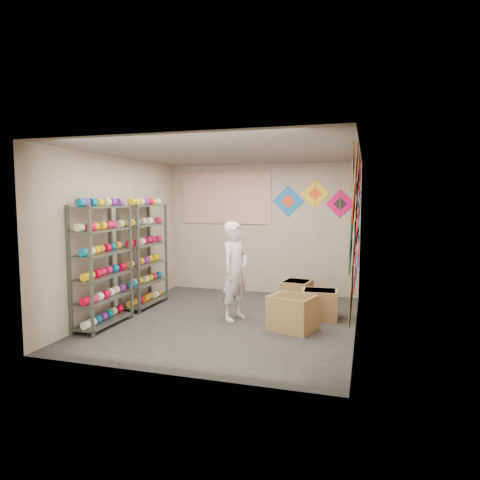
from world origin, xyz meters
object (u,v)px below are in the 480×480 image
(carton_b, at_px, (320,304))
(carton_c, at_px, (297,293))
(shelf_rack_front, at_px, (102,266))
(shelf_rack_back, at_px, (144,255))
(carton_a, at_px, (292,313))
(shopkeeper, at_px, (235,271))

(carton_b, relative_size, carton_c, 1.08)
(carton_b, bearing_deg, carton_c, 121.74)
(shelf_rack_front, relative_size, shelf_rack_back, 1.00)
(shelf_rack_front, relative_size, carton_a, 2.98)
(shopkeeper, height_order, carton_c, shopkeeper)
(shopkeeper, distance_m, carton_b, 1.52)
(shelf_rack_back, xyz_separation_m, shopkeeper, (1.85, -0.34, -0.14))
(shelf_rack_front, distance_m, shelf_rack_back, 1.30)
(shelf_rack_front, bearing_deg, carton_a, 12.73)
(shelf_rack_back, relative_size, carton_a, 2.98)
(shopkeeper, xyz_separation_m, carton_a, (1.01, -0.31, -0.54))
(shelf_rack_front, distance_m, carton_a, 3.01)
(shelf_rack_front, xyz_separation_m, shopkeeper, (1.85, 0.96, -0.14))
(shelf_rack_back, xyz_separation_m, carton_c, (2.69, 0.82, -0.71))
(shelf_rack_front, relative_size, carton_c, 3.52)
(shelf_rack_front, xyz_separation_m, shelf_rack_back, (0.00, 1.30, 0.00))
(shopkeeper, bearing_deg, shelf_rack_front, 136.29)
(shopkeeper, relative_size, carton_b, 2.76)
(carton_a, bearing_deg, carton_c, 114.05)
(carton_c, bearing_deg, shelf_rack_back, -153.95)
(shopkeeper, xyz_separation_m, carton_b, (1.33, 0.45, -0.57))
(carton_a, bearing_deg, carton_b, 84.19)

